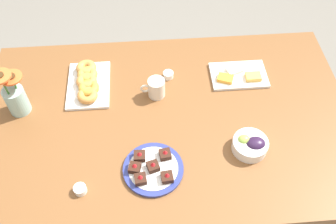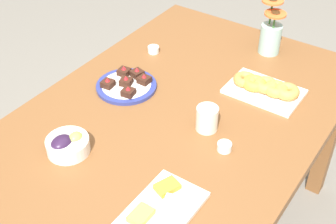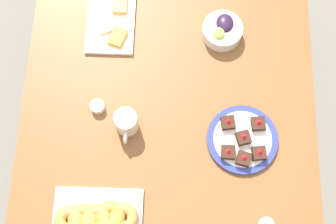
{
  "view_description": "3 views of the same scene",
  "coord_description": "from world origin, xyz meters",
  "px_view_note": "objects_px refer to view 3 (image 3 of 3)",
  "views": [
    {
      "loc": [
        0.08,
        0.96,
        2.03
      ],
      "look_at": [
        0.0,
        0.0,
        0.78
      ],
      "focal_mm": 40.0,
      "sensor_mm": 36.0,
      "label": 1
    },
    {
      "loc": [
        -1.06,
        -0.72,
        1.8
      ],
      "look_at": [
        0.0,
        0.0,
        0.78
      ],
      "focal_mm": 50.0,
      "sensor_mm": 36.0,
      "label": 2
    },
    {
      "loc": [
        0.49,
        0.02,
        2.24
      ],
      "look_at": [
        0.0,
        0.0,
        0.78
      ],
      "focal_mm": 50.0,
      "sensor_mm": 36.0,
      "label": 3
    }
  ],
  "objects_px": {
    "dining_table": "(168,123)",
    "coffee_mug": "(126,122)",
    "dessert_plate": "(243,140)",
    "jam_cup_honey": "(97,106)",
    "croissant_platter": "(96,218)",
    "grape_bowl": "(222,30)",
    "cheese_platter": "(112,21)"
  },
  "relations": [
    {
      "from": "grape_bowl",
      "to": "cheese_platter",
      "type": "bearing_deg",
      "value": -94.64
    },
    {
      "from": "dining_table",
      "to": "cheese_platter",
      "type": "relative_size",
      "value": 6.15
    },
    {
      "from": "dining_table",
      "to": "coffee_mug",
      "type": "bearing_deg",
      "value": -72.54
    },
    {
      "from": "dining_table",
      "to": "grape_bowl",
      "type": "xyz_separation_m",
      "value": [
        -0.32,
        0.18,
        0.12
      ]
    },
    {
      "from": "grape_bowl",
      "to": "jam_cup_honey",
      "type": "distance_m",
      "value": 0.51
    },
    {
      "from": "dessert_plate",
      "to": "dining_table",
      "type": "bearing_deg",
      "value": -107.67
    },
    {
      "from": "coffee_mug",
      "to": "cheese_platter",
      "type": "relative_size",
      "value": 0.43
    },
    {
      "from": "dining_table",
      "to": "croissant_platter",
      "type": "height_order",
      "value": "croissant_platter"
    },
    {
      "from": "croissant_platter",
      "to": "grape_bowl",
      "type": "bearing_deg",
      "value": 149.34
    },
    {
      "from": "dining_table",
      "to": "grape_bowl",
      "type": "height_order",
      "value": "grape_bowl"
    },
    {
      "from": "jam_cup_honey",
      "to": "croissant_platter",
      "type": "bearing_deg",
      "value": 4.13
    },
    {
      "from": "dining_table",
      "to": "coffee_mug",
      "type": "relative_size",
      "value": 14.4
    },
    {
      "from": "coffee_mug",
      "to": "grape_bowl",
      "type": "height_order",
      "value": "coffee_mug"
    },
    {
      "from": "croissant_platter",
      "to": "jam_cup_honey",
      "type": "height_order",
      "value": "croissant_platter"
    },
    {
      "from": "coffee_mug",
      "to": "cheese_platter",
      "type": "height_order",
      "value": "coffee_mug"
    },
    {
      "from": "grape_bowl",
      "to": "croissant_platter",
      "type": "bearing_deg",
      "value": -30.66
    },
    {
      "from": "grape_bowl",
      "to": "cheese_platter",
      "type": "relative_size",
      "value": 0.54
    },
    {
      "from": "dining_table",
      "to": "croissant_platter",
      "type": "xyz_separation_m",
      "value": [
        0.35,
        -0.21,
        0.11
      ]
    },
    {
      "from": "croissant_platter",
      "to": "dessert_plate",
      "type": "relative_size",
      "value": 1.21
    },
    {
      "from": "cheese_platter",
      "to": "jam_cup_honey",
      "type": "height_order",
      "value": "cheese_platter"
    },
    {
      "from": "dessert_plate",
      "to": "grape_bowl",
      "type": "bearing_deg",
      "value": -170.4
    },
    {
      "from": "coffee_mug",
      "to": "cheese_platter",
      "type": "xyz_separation_m",
      "value": [
        -0.39,
        -0.08,
        -0.04
      ]
    },
    {
      "from": "dessert_plate",
      "to": "cheese_platter",
      "type": "bearing_deg",
      "value": -132.68
    },
    {
      "from": "cheese_platter",
      "to": "dining_table",
      "type": "bearing_deg",
      "value": 31.61
    },
    {
      "from": "jam_cup_honey",
      "to": "dining_table",
      "type": "bearing_deg",
      "value": 85.16
    },
    {
      "from": "coffee_mug",
      "to": "jam_cup_honey",
      "type": "distance_m",
      "value": 0.13
    },
    {
      "from": "dining_table",
      "to": "jam_cup_honey",
      "type": "height_order",
      "value": "jam_cup_honey"
    },
    {
      "from": "jam_cup_honey",
      "to": "cheese_platter",
      "type": "bearing_deg",
      "value": 175.62
    },
    {
      "from": "dining_table",
      "to": "jam_cup_honey",
      "type": "xyz_separation_m",
      "value": [
        -0.02,
        -0.24,
        0.1
      ]
    },
    {
      "from": "grape_bowl",
      "to": "croissant_platter",
      "type": "relative_size",
      "value": 0.5
    },
    {
      "from": "dining_table",
      "to": "croissant_platter",
      "type": "relative_size",
      "value": 5.6
    },
    {
      "from": "dining_table",
      "to": "dessert_plate",
      "type": "bearing_deg",
      "value": 72.33
    }
  ]
}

